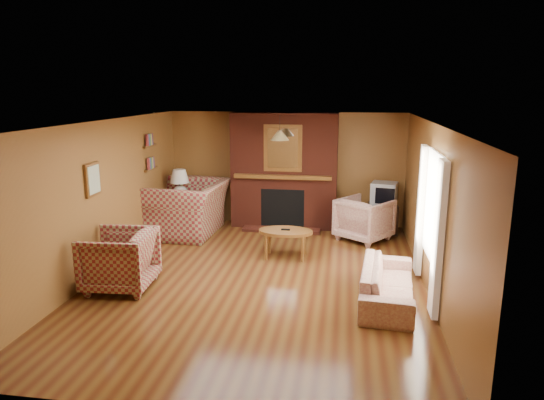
% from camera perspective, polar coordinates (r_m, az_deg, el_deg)
% --- Properties ---
extents(floor, '(6.50, 6.50, 0.00)m').
position_cam_1_polar(floor, '(7.62, -1.54, -9.23)').
color(floor, '#4B2310').
rests_on(floor, ground).
extents(ceiling, '(6.50, 6.50, 0.00)m').
position_cam_1_polar(ceiling, '(7.07, -1.66, 9.09)').
color(ceiling, silver).
rests_on(ceiling, wall_back).
extents(wall_back, '(6.50, 0.00, 6.50)m').
position_cam_1_polar(wall_back, '(10.40, 1.63, 3.70)').
color(wall_back, brown).
rests_on(wall_back, floor).
extents(wall_front, '(6.50, 0.00, 6.50)m').
position_cam_1_polar(wall_front, '(4.25, -9.65, -10.52)').
color(wall_front, brown).
rests_on(wall_front, floor).
extents(wall_left, '(0.00, 6.50, 6.50)m').
position_cam_1_polar(wall_left, '(8.07, -19.33, 0.24)').
color(wall_left, brown).
rests_on(wall_left, floor).
extents(wall_right, '(0.00, 6.50, 6.50)m').
position_cam_1_polar(wall_right, '(7.24, 18.26, -1.10)').
color(wall_right, brown).
rests_on(wall_right, floor).
extents(fireplace, '(2.20, 0.82, 2.40)m').
position_cam_1_polar(fireplace, '(10.14, 1.44, 3.36)').
color(fireplace, '#541D12').
rests_on(fireplace, floor).
extents(window_right, '(0.10, 1.85, 2.00)m').
position_cam_1_polar(window_right, '(7.06, 18.09, -2.05)').
color(window_right, silver).
rests_on(window_right, wall_right).
extents(bookshelf, '(0.09, 0.55, 0.71)m').
position_cam_1_polar(bookshelf, '(9.66, -13.99, 5.40)').
color(bookshelf, brown).
rests_on(bookshelf, wall_left).
extents(botanical_print, '(0.05, 0.40, 0.50)m').
position_cam_1_polar(botanical_print, '(7.73, -20.34, 2.27)').
color(botanical_print, brown).
rests_on(botanical_print, wall_left).
extents(pendant_light, '(0.36, 0.36, 0.48)m').
position_cam_1_polar(pendant_light, '(9.36, 0.92, 7.60)').
color(pendant_light, black).
rests_on(pendant_light, ceiling).
extents(plaid_loveseat, '(1.48, 1.67, 1.05)m').
position_cam_1_polar(plaid_loveseat, '(9.91, -9.87, -0.94)').
color(plaid_loveseat, maroon).
rests_on(plaid_loveseat, floor).
extents(plaid_armchair, '(1.02, 0.99, 0.87)m').
position_cam_1_polar(plaid_armchair, '(7.46, -17.52, -6.75)').
color(plaid_armchair, maroon).
rests_on(plaid_armchair, floor).
extents(floral_sofa, '(0.85, 1.82, 0.52)m').
position_cam_1_polar(floral_sofa, '(6.97, 13.43, -9.48)').
color(floral_sofa, beige).
rests_on(floral_sofa, floor).
extents(floral_armchair, '(1.25, 1.25, 0.83)m').
position_cam_1_polar(floral_armchair, '(9.55, 10.81, -2.22)').
color(floral_armchair, beige).
rests_on(floral_armchair, floor).
extents(coffee_table, '(0.94, 0.58, 0.52)m').
position_cam_1_polar(coffee_table, '(8.39, 1.60, -3.94)').
color(coffee_table, brown).
rests_on(coffee_table, floor).
extents(side_table, '(0.49, 0.49, 0.62)m').
position_cam_1_polar(side_table, '(10.30, -10.65, -1.68)').
color(side_table, brown).
rests_on(side_table, floor).
extents(table_lamp, '(0.39, 0.39, 0.64)m').
position_cam_1_polar(table_lamp, '(10.15, -10.81, 1.96)').
color(table_lamp, white).
rests_on(table_lamp, side_table).
extents(tv_stand, '(0.58, 0.54, 0.60)m').
position_cam_1_polar(tv_stand, '(10.10, 12.89, -2.14)').
color(tv_stand, black).
rests_on(tv_stand, floor).
extents(crt_tv, '(0.57, 0.57, 0.45)m').
position_cam_1_polar(crt_tv, '(9.97, 13.04, 0.75)').
color(crt_tv, '#9C9FA3').
rests_on(crt_tv, tv_stand).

